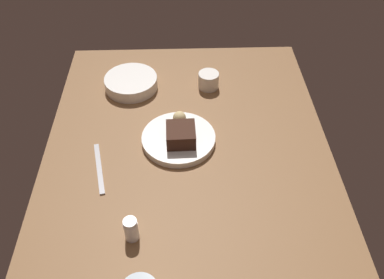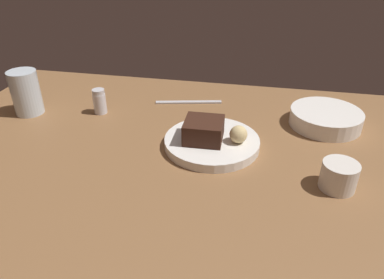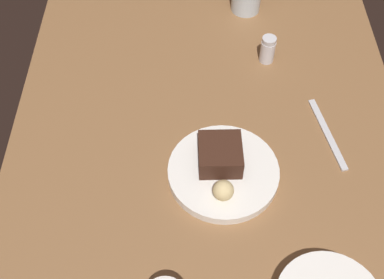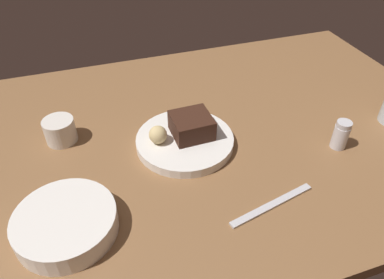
{
  "view_description": "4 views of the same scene",
  "coord_description": "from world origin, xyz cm",
  "px_view_note": "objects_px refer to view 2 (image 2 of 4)",
  "views": [
    {
      "loc": [
        -77.55,
        1.56,
        89.86
      ],
      "look_at": [
        7.37,
        -1.31,
        5.43
      ],
      "focal_mm": 38.26,
      "sensor_mm": 36.0,
      "label": 1
    },
    {
      "loc": [
        18.95,
        -69.47,
        47.52
      ],
      "look_at": [
        4.91,
        0.58,
        5.51
      ],
      "focal_mm": 34.18,
      "sensor_mm": 36.0,
      "label": 2
    },
    {
      "loc": [
        61.23,
        -3.62,
        84.95
      ],
      "look_at": [
        3.53,
        -3.54,
        7.24
      ],
      "focal_mm": 45.5,
      "sensor_mm": 36.0,
      "label": 3
    },
    {
      "loc": [
        27.94,
        63.46,
        56.79
      ],
      "look_at": [
        7.88,
        3.8,
        5.05
      ],
      "focal_mm": 34.22,
      "sensor_mm": 36.0,
      "label": 4
    }
  ],
  "objects_px": {
    "salt_shaker": "(100,101)",
    "dessert_plate": "(212,142)",
    "chocolate_cake_slice": "(204,130)",
    "bread_roll": "(238,134)",
    "butter_knife": "(189,102)",
    "coffee_cup": "(339,176)",
    "water_glass": "(26,93)",
    "side_bowl": "(326,118)"
  },
  "relations": [
    {
      "from": "water_glass",
      "to": "butter_knife",
      "type": "height_order",
      "value": "water_glass"
    },
    {
      "from": "chocolate_cake_slice",
      "to": "dessert_plate",
      "type": "bearing_deg",
      "value": 21.14
    },
    {
      "from": "salt_shaker",
      "to": "water_glass",
      "type": "bearing_deg",
      "value": -168.91
    },
    {
      "from": "dessert_plate",
      "to": "chocolate_cake_slice",
      "type": "bearing_deg",
      "value": -158.86
    },
    {
      "from": "water_glass",
      "to": "bread_roll",
      "type": "bearing_deg",
      "value": -8.13
    },
    {
      "from": "dessert_plate",
      "to": "bread_roll",
      "type": "relative_size",
      "value": 5.46
    },
    {
      "from": "dessert_plate",
      "to": "bread_roll",
      "type": "height_order",
      "value": "bread_roll"
    },
    {
      "from": "dessert_plate",
      "to": "coffee_cup",
      "type": "bearing_deg",
      "value": -21.86
    },
    {
      "from": "coffee_cup",
      "to": "water_glass",
      "type": "bearing_deg",
      "value": 166.72
    },
    {
      "from": "salt_shaker",
      "to": "dessert_plate",
      "type": "bearing_deg",
      "value": -19.56
    },
    {
      "from": "chocolate_cake_slice",
      "to": "butter_knife",
      "type": "xyz_separation_m",
      "value": [
        -0.08,
        0.23,
        -0.04
      ]
    },
    {
      "from": "salt_shaker",
      "to": "coffee_cup",
      "type": "relative_size",
      "value": 0.98
    },
    {
      "from": "salt_shaker",
      "to": "chocolate_cake_slice",
      "type": "bearing_deg",
      "value": -21.81
    },
    {
      "from": "coffee_cup",
      "to": "butter_knife",
      "type": "bearing_deg",
      "value": 137.88
    },
    {
      "from": "side_bowl",
      "to": "butter_knife",
      "type": "height_order",
      "value": "side_bowl"
    },
    {
      "from": "dessert_plate",
      "to": "bread_roll",
      "type": "distance_m",
      "value": 0.07
    },
    {
      "from": "chocolate_cake_slice",
      "to": "butter_knife",
      "type": "distance_m",
      "value": 0.25
    },
    {
      "from": "salt_shaker",
      "to": "side_bowl",
      "type": "height_order",
      "value": "salt_shaker"
    },
    {
      "from": "chocolate_cake_slice",
      "to": "salt_shaker",
      "type": "bearing_deg",
      "value": 158.19
    },
    {
      "from": "bread_roll",
      "to": "coffee_cup",
      "type": "bearing_deg",
      "value": -26.55
    },
    {
      "from": "dessert_plate",
      "to": "chocolate_cake_slice",
      "type": "relative_size",
      "value": 2.55
    },
    {
      "from": "dessert_plate",
      "to": "salt_shaker",
      "type": "relative_size",
      "value": 3.23
    },
    {
      "from": "water_glass",
      "to": "coffee_cup",
      "type": "height_order",
      "value": "water_glass"
    },
    {
      "from": "dessert_plate",
      "to": "butter_knife",
      "type": "relative_size",
      "value": 1.16
    },
    {
      "from": "dessert_plate",
      "to": "chocolate_cake_slice",
      "type": "height_order",
      "value": "chocolate_cake_slice"
    },
    {
      "from": "chocolate_cake_slice",
      "to": "side_bowl",
      "type": "xyz_separation_m",
      "value": [
        0.29,
        0.17,
        -0.02
      ]
    },
    {
      "from": "bread_roll",
      "to": "side_bowl",
      "type": "xyz_separation_m",
      "value": [
        0.21,
        0.16,
        -0.02
      ]
    },
    {
      "from": "butter_knife",
      "to": "salt_shaker",
      "type": "bearing_deg",
      "value": -166.4
    },
    {
      "from": "dessert_plate",
      "to": "side_bowl",
      "type": "xyz_separation_m",
      "value": [
        0.27,
        0.16,
        0.01
      ]
    },
    {
      "from": "dessert_plate",
      "to": "chocolate_cake_slice",
      "type": "xyz_separation_m",
      "value": [
        -0.02,
        -0.01,
        0.03
      ]
    },
    {
      "from": "salt_shaker",
      "to": "water_glass",
      "type": "relative_size",
      "value": 0.57
    },
    {
      "from": "chocolate_cake_slice",
      "to": "coffee_cup",
      "type": "xyz_separation_m",
      "value": [
        0.28,
        -0.1,
        -0.02
      ]
    },
    {
      "from": "bread_roll",
      "to": "salt_shaker",
      "type": "height_order",
      "value": "salt_shaker"
    },
    {
      "from": "coffee_cup",
      "to": "dessert_plate",
      "type": "bearing_deg",
      "value": 158.14
    },
    {
      "from": "water_glass",
      "to": "chocolate_cake_slice",
      "type": "bearing_deg",
      "value": -9.76
    },
    {
      "from": "bread_roll",
      "to": "coffee_cup",
      "type": "distance_m",
      "value": 0.23
    },
    {
      "from": "coffee_cup",
      "to": "side_bowl",
      "type": "bearing_deg",
      "value": 88.8
    },
    {
      "from": "side_bowl",
      "to": "bread_roll",
      "type": "bearing_deg",
      "value": -141.94
    },
    {
      "from": "coffee_cup",
      "to": "chocolate_cake_slice",
      "type": "bearing_deg",
      "value": 160.75
    },
    {
      "from": "dessert_plate",
      "to": "salt_shaker",
      "type": "xyz_separation_m",
      "value": [
        -0.33,
        0.12,
        0.02
      ]
    },
    {
      "from": "salt_shaker",
      "to": "bread_roll",
      "type": "bearing_deg",
      "value": -17.24
    },
    {
      "from": "water_glass",
      "to": "butter_knife",
      "type": "bearing_deg",
      "value": 19.43
    }
  ]
}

